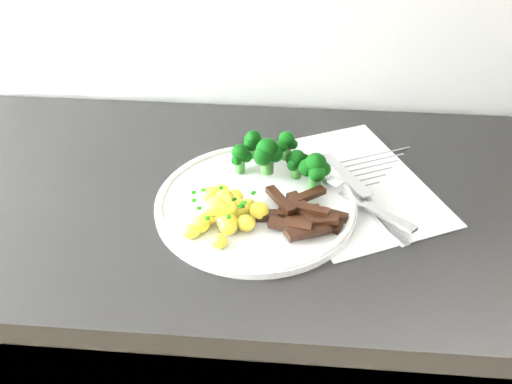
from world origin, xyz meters
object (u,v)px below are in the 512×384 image
object	(u,v)px
beef_strips	(304,215)
recipe_paper	(352,184)
fork	(361,201)
plate	(256,203)
potatoes	(226,210)
broccoli	(282,156)
knife	(372,208)
counter	(312,370)

from	to	relation	value
beef_strips	recipe_paper	bearing A→B (deg)	55.12
beef_strips	fork	size ratio (longest dim) A/B	0.86
plate	potatoes	world-z (taller)	potatoes
recipe_paper	plate	distance (m)	0.17
plate	broccoli	bearing A→B (deg)	63.53
recipe_paper	fork	world-z (taller)	fork
recipe_paper	knife	bearing A→B (deg)	-68.65
recipe_paper	beef_strips	world-z (taller)	beef_strips
potatoes	fork	distance (m)	0.21
recipe_paper	beef_strips	distance (m)	0.14
potatoes	knife	size ratio (longest dim) A/B	0.61
recipe_paper	fork	distance (m)	0.07
plate	beef_strips	size ratio (longest dim) A/B	2.25
plate	potatoes	size ratio (longest dim) A/B	2.26
plate	broccoli	xyz separation A→B (m)	(0.04, 0.07, 0.04)
counter	broccoli	bearing A→B (deg)	147.66
knife	plate	bearing A→B (deg)	-179.35
plate	beef_strips	xyz separation A→B (m)	(0.07, -0.04, 0.01)
fork	knife	world-z (taller)	fork
counter	beef_strips	world-z (taller)	beef_strips
counter	fork	xyz separation A→B (m)	(0.05, -0.02, 0.45)
fork	knife	xyz separation A→B (m)	(0.02, -0.00, -0.01)
counter	plate	size ratio (longest dim) A/B	7.38
counter	recipe_paper	distance (m)	0.44
broccoli	knife	xyz separation A→B (m)	(0.14, -0.07, -0.04)
counter	potatoes	xyz separation A→B (m)	(-0.15, -0.07, 0.46)
broccoli	knife	size ratio (longest dim) A/B	0.71
counter	beef_strips	distance (m)	0.46
broccoli	fork	xyz separation A→B (m)	(0.13, -0.07, -0.03)
fork	knife	size ratio (longest dim) A/B	0.72
potatoes	fork	size ratio (longest dim) A/B	0.85
plate	potatoes	distance (m)	0.06
potatoes	fork	bearing A→B (deg)	14.10
plate	broccoli	world-z (taller)	broccoli
beef_strips	knife	distance (m)	0.11
counter	plate	world-z (taller)	plate
broccoli	beef_strips	size ratio (longest dim) A/B	1.15
fork	plate	bearing A→B (deg)	-178.09
recipe_paper	potatoes	bearing A→B (deg)	-148.58
plate	knife	size ratio (longest dim) A/B	1.38
broccoli	counter	bearing A→B (deg)	-32.34
fork	knife	distance (m)	0.02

